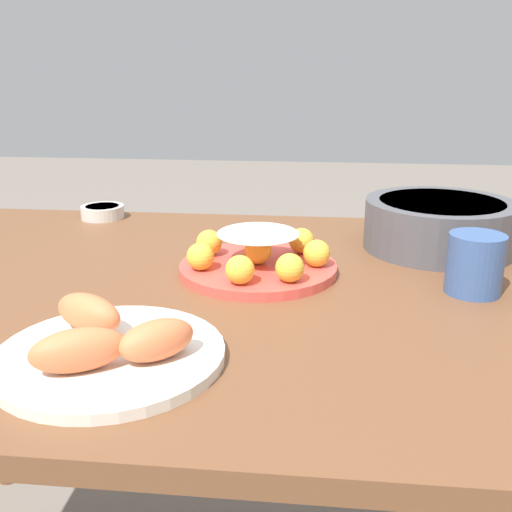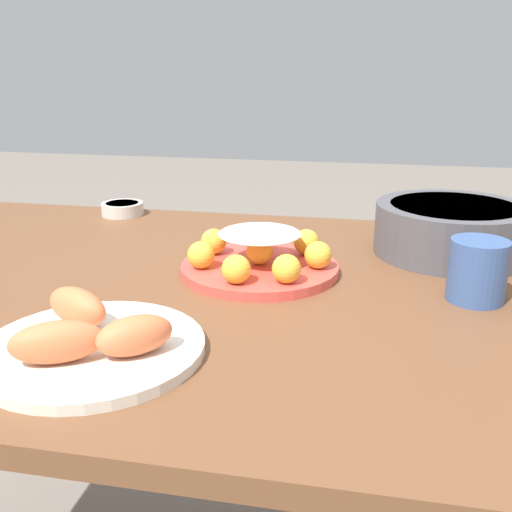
{
  "view_description": "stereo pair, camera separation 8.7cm",
  "coord_description": "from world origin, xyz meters",
  "views": [
    {
      "loc": [
        0.1,
        -0.9,
        1.11
      ],
      "look_at": [
        -0.0,
        0.03,
        0.8
      ],
      "focal_mm": 42.0,
      "sensor_mm": 36.0,
      "label": 1
    },
    {
      "loc": [
        0.18,
        -0.89,
        1.11
      ],
      "look_at": [
        -0.0,
        0.03,
        0.8
      ],
      "focal_mm": 42.0,
      "sensor_mm": 36.0,
      "label": 2
    }
  ],
  "objects": [
    {
      "name": "cup_far",
      "position": [
        0.34,
        0.01,
        0.81
      ],
      "size": [
        0.09,
        0.09,
        0.09
      ],
      "color": "#38568E",
      "rests_on": "dining_table"
    },
    {
      "name": "cake_plate",
      "position": [
        0.0,
        0.06,
        0.79
      ],
      "size": [
        0.27,
        0.27,
        0.08
      ],
      "color": "#E04C42",
      "rests_on": "dining_table"
    },
    {
      "name": "serving_bowl",
      "position": [
        0.33,
        0.24,
        0.81
      ],
      "size": [
        0.28,
        0.28,
        0.09
      ],
      "color": "#4C4C51",
      "rests_on": "dining_table"
    },
    {
      "name": "seafood_platter",
      "position": [
        -0.15,
        -0.27,
        0.78
      ],
      "size": [
        0.28,
        0.28,
        0.06
      ],
      "color": "silver",
      "rests_on": "dining_table"
    },
    {
      "name": "dining_table",
      "position": [
        0.0,
        0.0,
        0.67
      ],
      "size": [
        1.56,
        0.92,
        0.76
      ],
      "color": "brown",
      "rests_on": "ground_plane"
    },
    {
      "name": "sauce_bowl",
      "position": [
        -0.39,
        0.4,
        0.78
      ],
      "size": [
        0.1,
        0.1,
        0.03
      ],
      "color": "beige",
      "rests_on": "dining_table"
    }
  ]
}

